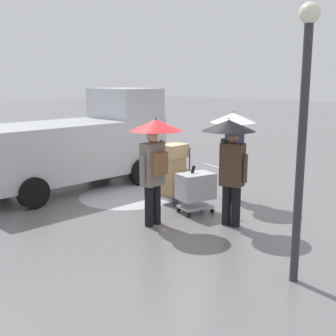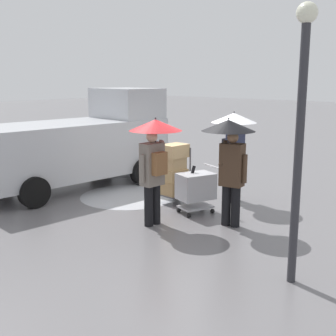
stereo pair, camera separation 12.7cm
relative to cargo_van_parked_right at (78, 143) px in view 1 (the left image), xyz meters
name	(u,v)px [view 1 (the left image)]	position (x,y,z in m)	size (l,w,h in m)	color
ground_plane	(177,207)	(-3.25, -0.30, -1.18)	(90.00, 90.00, 0.00)	slate
slush_patch_near_cluster	(111,173)	(0.65, -1.68, -1.18)	(1.49, 1.49, 0.01)	#ADAFB5
slush_patch_under_van	(128,196)	(-1.72, -0.18, -1.18)	(2.40, 2.40, 0.01)	#ADAFB5
cargo_van_parked_right	(78,143)	(0.00, 0.00, 0.00)	(2.41, 5.44, 2.60)	#B7BABF
shopping_cart_vendor	(196,187)	(-3.80, -0.25, -0.61)	(0.77, 0.95, 1.04)	#B2B2B7
hand_dolly_boxes	(174,171)	(-2.96, -0.50, -0.40)	(0.55, 0.73, 1.40)	#515156
pedestrian_pink_side	(230,147)	(-4.80, -0.05, 0.41)	(1.04, 1.04, 2.15)	black
pedestrian_black_side	(233,136)	(-3.88, -1.54, 0.39)	(1.04, 1.04, 2.15)	black
pedestrian_white_side	(155,147)	(-3.68, 0.89, 0.39)	(1.04, 1.04, 2.15)	black
street_lamp	(303,118)	(-6.92, 1.36, 1.19)	(0.28, 0.28, 3.86)	#2D2D33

